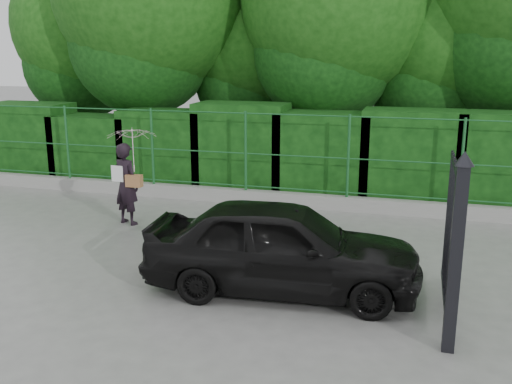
# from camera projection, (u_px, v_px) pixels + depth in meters

# --- Properties ---
(ground) EXTENTS (80.00, 80.00, 0.00)m
(ground) POSITION_uv_depth(u_px,v_px,m) (139.00, 272.00, 9.00)
(ground) COLOR gray
(kerb) EXTENTS (14.00, 0.25, 0.30)m
(kerb) POSITION_uv_depth(u_px,v_px,m) (229.00, 195.00, 13.16)
(kerb) COLOR #9E9E99
(kerb) RESTS_ON ground
(fence) EXTENTS (14.13, 0.06, 1.80)m
(fence) POSITION_uv_depth(u_px,v_px,m) (238.00, 151.00, 12.85)
(fence) COLOR #1C5B29
(fence) RESTS_ON kerb
(hedge) EXTENTS (14.20, 1.20, 2.18)m
(hedge) POSITION_uv_depth(u_px,v_px,m) (248.00, 151.00, 13.84)
(hedge) COLOR black
(hedge) RESTS_ON ground
(trees) EXTENTS (17.10, 6.15, 8.08)m
(trees) POSITION_uv_depth(u_px,v_px,m) (309.00, 2.00, 14.80)
(trees) COLOR black
(trees) RESTS_ON ground
(gate) EXTENTS (0.22, 2.33, 2.36)m
(gate) POSITION_uv_depth(u_px,v_px,m) (454.00, 241.00, 6.81)
(gate) COLOR black
(gate) RESTS_ON ground
(woman) EXTENTS (0.98, 0.99, 1.95)m
(woman) POSITION_uv_depth(u_px,v_px,m) (131.00, 161.00, 11.22)
(woman) COLOR black
(woman) RESTS_ON ground
(car) EXTENTS (4.05, 1.89, 1.34)m
(car) POSITION_uv_depth(u_px,v_px,m) (282.00, 246.00, 8.17)
(car) COLOR black
(car) RESTS_ON ground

